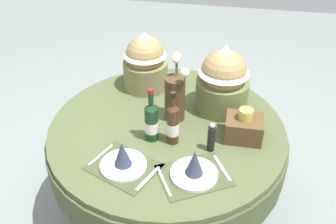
# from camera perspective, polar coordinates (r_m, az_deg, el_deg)

# --- Properties ---
(ground) EXTENTS (8.00, 8.00, 0.00)m
(ground) POSITION_cam_1_polar(r_m,az_deg,el_deg) (2.76, -0.13, -14.36)
(ground) COLOR gray
(dining_table) EXTENTS (1.40, 1.40, 0.74)m
(dining_table) POSITION_cam_1_polar(r_m,az_deg,el_deg) (2.33, -0.15, -4.88)
(dining_table) COLOR #4C5633
(dining_table) RESTS_ON ground
(place_setting_left) EXTENTS (0.41, 0.37, 0.16)m
(place_setting_left) POSITION_cam_1_polar(r_m,az_deg,el_deg) (1.97, -6.69, -7.08)
(place_setting_left) COLOR #41492B
(place_setting_left) RESTS_ON dining_table
(place_setting_right) EXTENTS (0.42, 0.39, 0.16)m
(place_setting_right) POSITION_cam_1_polar(r_m,az_deg,el_deg) (1.92, 3.90, -8.39)
(place_setting_right) COLOR #41492B
(place_setting_right) RESTS_ON dining_table
(flower_vase) EXTENTS (0.15, 0.14, 0.42)m
(flower_vase) POSITION_cam_1_polar(r_m,az_deg,el_deg) (2.22, 1.09, 2.56)
(flower_vase) COLOR #47331E
(flower_vase) RESTS_ON dining_table
(wine_bottle_left) EXTENTS (0.08, 0.08, 0.33)m
(wine_bottle_left) POSITION_cam_1_polar(r_m,az_deg,el_deg) (2.09, -2.46, -1.36)
(wine_bottle_left) COLOR #143819
(wine_bottle_left) RESTS_ON dining_table
(wine_bottle_centre) EXTENTS (0.07, 0.07, 0.32)m
(wine_bottle_centre) POSITION_cam_1_polar(r_m,az_deg,el_deg) (2.06, 0.71, -1.71)
(wine_bottle_centre) COLOR #422814
(wine_bottle_centre) RESTS_ON dining_table
(pepper_mill) EXTENTS (0.04, 0.04, 0.18)m
(pepper_mill) POSITION_cam_1_polar(r_m,az_deg,el_deg) (2.05, 6.43, -3.80)
(pepper_mill) COLOR black
(pepper_mill) RESTS_ON dining_table
(gift_tub_back_left) EXTENTS (0.29, 0.29, 0.40)m
(gift_tub_back_left) POSITION_cam_1_polar(r_m,az_deg,el_deg) (2.51, -3.41, 7.85)
(gift_tub_back_left) COLOR olive
(gift_tub_back_left) RESTS_ON dining_table
(gift_tub_back_right) EXTENTS (0.32, 0.32, 0.43)m
(gift_tub_back_right) POSITION_cam_1_polar(r_m,az_deg,el_deg) (2.30, 8.20, 5.21)
(gift_tub_back_right) COLOR olive
(gift_tub_back_right) RESTS_ON dining_table
(woven_basket_side_right) EXTENTS (0.20, 0.17, 0.19)m
(woven_basket_side_right) POSITION_cam_1_polar(r_m,az_deg,el_deg) (2.16, 11.17, -2.22)
(woven_basket_side_right) COLOR brown
(woven_basket_side_right) RESTS_ON dining_table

